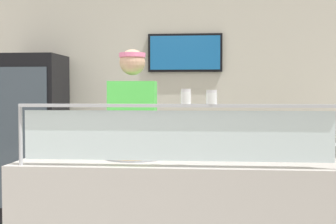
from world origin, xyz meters
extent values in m
cube|color=beige|center=(1.08, 2.63, 1.35)|extent=(6.56, 0.08, 2.70)
cube|color=black|center=(0.99, 2.57, 1.86)|extent=(0.84, 0.04, 0.43)
cube|color=#1966B2|center=(0.99, 2.55, 1.86)|extent=(0.79, 0.01, 0.38)
cylinder|color=#B2B5BC|center=(0.10, 0.06, 1.14)|extent=(0.02, 0.02, 0.39)
cube|color=silver|center=(1.08, 0.06, 1.14)|extent=(1.90, 0.01, 0.31)
cube|color=#B2B5BC|center=(1.08, 0.06, 1.33)|extent=(1.96, 0.06, 0.02)
cylinder|color=#9EA0A8|center=(0.76, 0.42, 0.96)|extent=(0.40, 0.40, 0.01)
cylinder|color=tan|center=(0.76, 0.42, 0.97)|extent=(0.38, 0.38, 0.02)
cylinder|color=#D65B2D|center=(0.76, 0.42, 0.98)|extent=(0.32, 0.32, 0.01)
cube|color=#ADAFB7|center=(0.76, 0.40, 0.99)|extent=(0.08, 0.28, 0.01)
cylinder|color=white|center=(1.14, 0.06, 1.37)|extent=(0.06, 0.06, 0.07)
cylinder|color=white|center=(1.14, 0.06, 1.36)|extent=(0.05, 0.05, 0.05)
cylinder|color=silver|center=(1.14, 0.06, 1.42)|extent=(0.06, 0.06, 0.02)
cylinder|color=white|center=(1.30, 0.06, 1.37)|extent=(0.07, 0.07, 0.07)
cylinder|color=red|center=(1.30, 0.06, 1.36)|extent=(0.06, 0.06, 0.04)
cylinder|color=silver|center=(1.30, 0.06, 1.41)|extent=(0.06, 0.06, 0.02)
cylinder|color=#23232D|center=(0.54, 1.02, 0.47)|extent=(0.13, 0.13, 0.95)
cylinder|color=#23232D|center=(0.76, 1.02, 0.47)|extent=(0.13, 0.13, 0.95)
cube|color=#4CD14C|center=(0.65, 1.02, 1.23)|extent=(0.38, 0.21, 0.55)
sphere|color=tan|center=(0.65, 1.02, 1.66)|extent=(0.21, 0.21, 0.21)
cylinder|color=pink|center=(0.65, 1.02, 1.71)|extent=(0.21, 0.21, 0.04)
cylinder|color=tan|center=(0.83, 0.80, 1.13)|extent=(0.08, 0.34, 0.08)
cube|color=black|center=(-0.65, 2.19, 0.91)|extent=(0.66, 0.61, 1.82)
cube|color=#38424C|center=(-0.65, 1.88, 0.94)|extent=(0.56, 0.02, 1.45)
cylinder|color=red|center=(-0.81, 1.99, 1.00)|extent=(0.06, 0.06, 0.20)
cylinder|color=green|center=(-0.65, 1.99, 1.00)|extent=(0.06, 0.06, 0.20)
cylinder|color=green|center=(-0.49, 1.99, 1.00)|extent=(0.06, 0.06, 0.20)
camera|label=1|loc=(1.30, -2.86, 1.40)|focal=51.45mm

